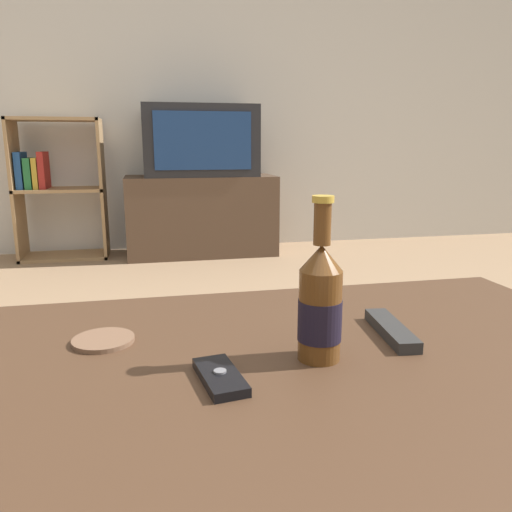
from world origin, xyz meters
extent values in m
cube|color=beige|center=(0.00, 3.02, 1.30)|extent=(8.00, 0.05, 2.60)
cube|color=#422B1C|center=(0.00, 0.00, 0.40)|extent=(1.28, 0.78, 0.04)
cylinder|color=#382417|center=(0.58, 0.33, 0.19)|extent=(0.07, 0.07, 0.38)
cube|color=#4C3828|center=(0.18, 2.74, 0.27)|extent=(1.00, 0.43, 0.54)
cube|color=black|center=(0.18, 2.74, 0.77)|extent=(0.74, 0.42, 0.46)
cube|color=navy|center=(0.18, 2.52, 0.77)|extent=(0.61, 0.01, 0.36)
cube|color=#99754C|center=(-1.00, 2.81, 0.46)|extent=(0.02, 0.30, 0.91)
cube|color=#99754C|center=(-0.46, 2.81, 0.46)|extent=(0.02, 0.30, 0.91)
cube|color=#99754C|center=(-0.73, 2.81, 0.01)|extent=(0.56, 0.30, 0.02)
cube|color=#99754C|center=(-0.73, 2.81, 0.46)|extent=(0.56, 0.30, 0.02)
cube|color=#99754C|center=(-0.73, 2.81, 0.90)|extent=(0.56, 0.30, 0.02)
cube|color=navy|center=(-0.96, 2.81, 0.58)|extent=(0.04, 0.21, 0.23)
cube|color=#236B38|center=(-0.91, 2.81, 0.56)|extent=(0.04, 0.21, 0.20)
cube|color=#B7932D|center=(-0.87, 2.81, 0.57)|extent=(0.03, 0.21, 0.20)
cube|color=maroon|center=(-0.82, 2.81, 0.58)|extent=(0.04, 0.21, 0.24)
cylinder|color=#563314|center=(0.08, 0.01, 0.49)|extent=(0.07, 0.07, 0.14)
cylinder|color=black|center=(0.08, 0.01, 0.48)|extent=(0.07, 0.07, 0.06)
cone|color=#563314|center=(0.08, 0.01, 0.58)|extent=(0.07, 0.07, 0.04)
cylinder|color=#563314|center=(0.08, 0.01, 0.63)|extent=(0.03, 0.03, 0.06)
cylinder|color=#B79333|center=(0.08, 0.01, 0.67)|extent=(0.03, 0.03, 0.01)
cube|color=black|center=(-0.09, -0.04, 0.43)|extent=(0.07, 0.13, 0.01)
cylinder|color=slate|center=(-0.09, -0.04, 0.44)|extent=(0.02, 0.02, 0.00)
cube|color=#282828|center=(0.23, 0.07, 0.43)|extent=(0.06, 0.18, 0.02)
cylinder|color=brown|center=(-0.26, 0.15, 0.42)|extent=(0.10, 0.10, 0.01)
camera|label=1|loc=(-0.17, -0.68, 0.75)|focal=35.00mm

